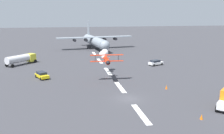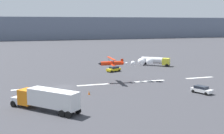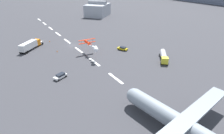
% 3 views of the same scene
% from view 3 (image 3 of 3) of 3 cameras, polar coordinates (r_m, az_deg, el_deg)
% --- Properties ---
extents(ground_plane, '(440.00, 440.00, 0.00)m').
position_cam_3_polar(ground_plane, '(88.14, -12.09, 6.60)').
color(ground_plane, '#38383D').
rests_on(ground_plane, ground).
extents(runway_stripe_0, '(8.00, 0.90, 0.01)m').
position_cam_3_polar(runway_stripe_0, '(148.80, -21.68, 13.55)').
color(runway_stripe_0, white).
rests_on(runway_stripe_0, ground).
extents(runway_stripe_1, '(8.00, 0.90, 0.01)m').
position_cam_3_polar(runway_stripe_1, '(134.97, -20.27, 12.57)').
color(runway_stripe_1, white).
rests_on(runway_stripe_1, ground).
extents(runway_stripe_2, '(8.00, 0.90, 0.01)m').
position_cam_3_polar(runway_stripe_2, '(121.29, -18.55, 11.35)').
color(runway_stripe_2, white).
rests_on(runway_stripe_2, ground).
extents(runway_stripe_3, '(8.00, 0.90, 0.01)m').
position_cam_3_polar(runway_stripe_3, '(107.80, -16.43, 9.81)').
color(runway_stripe_3, white).
rests_on(runway_stripe_3, ground).
extents(runway_stripe_4, '(8.00, 0.90, 0.01)m').
position_cam_3_polar(runway_stripe_4, '(94.59, -13.73, 7.83)').
color(runway_stripe_4, white).
rests_on(runway_stripe_4, ground).
extents(runway_stripe_5, '(8.00, 0.90, 0.01)m').
position_cam_3_polar(runway_stripe_5, '(81.81, -10.21, 5.18)').
color(runway_stripe_5, white).
rests_on(runway_stripe_5, ground).
extents(runway_stripe_6, '(8.00, 0.90, 0.01)m').
position_cam_3_polar(runway_stripe_6, '(69.68, -5.47, 1.56)').
color(runway_stripe_6, white).
rests_on(runway_stripe_6, ground).
extents(runway_stripe_7, '(8.00, 0.90, 0.01)m').
position_cam_3_polar(runway_stripe_7, '(58.61, 1.14, -3.52)').
color(runway_stripe_7, white).
rests_on(runway_stripe_7, ground).
extents(runway_stripe_8, '(8.00, 0.90, 0.01)m').
position_cam_3_polar(runway_stripe_8, '(49.33, 10.66, -10.63)').
color(runway_stripe_8, white).
rests_on(runway_stripe_8, ground).
extents(cargo_transport_plane, '(28.99, 31.49, 10.93)m').
position_cam_3_polar(cargo_transport_plane, '(40.40, 20.39, -16.06)').
color(cargo_transport_plane, gray).
rests_on(cargo_transport_plane, ground).
extents(stunt_biplane_red, '(13.93, 7.22, 2.09)m').
position_cam_3_polar(stunt_biplane_red, '(71.86, -6.18, 6.43)').
color(stunt_biplane_red, red).
extents(semi_truck_orange, '(10.97, 11.58, 3.70)m').
position_cam_3_polar(semi_truck_orange, '(88.24, -23.99, 6.32)').
color(semi_truck_orange, silver).
rests_on(semi_truck_orange, ground).
extents(fuel_tanker_truck, '(8.70, 8.11, 2.90)m').
position_cam_3_polar(fuel_tanker_truck, '(72.78, 15.80, 3.26)').
color(fuel_tanker_truck, yellow).
rests_on(fuel_tanker_truck, ground).
extents(followme_car_yellow, '(3.32, 4.67, 1.52)m').
position_cam_3_polar(followme_car_yellow, '(60.55, -15.74, -2.69)').
color(followme_car_yellow, white).
rests_on(followme_car_yellow, ground).
extents(airport_staff_sedan, '(4.76, 3.52, 1.52)m').
position_cam_3_polar(airport_staff_sedan, '(80.47, 3.32, 5.82)').
color(airport_staff_sedan, yellow).
rests_on(airport_staff_sedan, ground).
extents(hangar_building, '(24.46, 25.03, 11.68)m').
position_cam_3_polar(hangar_building, '(151.78, -4.49, 17.38)').
color(hangar_building, '#9EA3AD').
rests_on(hangar_building, ground).
extents(traffic_cone_near, '(0.44, 0.44, 0.75)m').
position_cam_3_polar(traffic_cone_near, '(95.65, -18.92, 7.58)').
color(traffic_cone_near, orange).
rests_on(traffic_cone_near, ground).
extents(traffic_cone_far, '(0.44, 0.44, 0.75)m').
position_cam_3_polar(traffic_cone_far, '(81.91, -16.71, 4.75)').
color(traffic_cone_far, orange).
rests_on(traffic_cone_far, ground).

